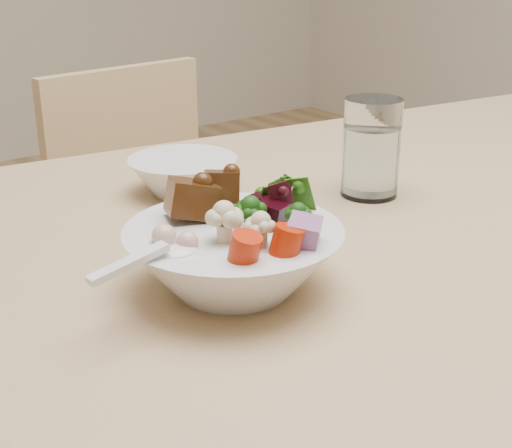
% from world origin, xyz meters
% --- Properties ---
extents(dining_table, '(1.72, 1.12, 0.75)m').
position_xyz_m(dining_table, '(-0.12, -0.10, 0.68)').
color(dining_table, tan).
rests_on(dining_table, ground).
extents(chair_far, '(0.42, 0.42, 0.83)m').
position_xyz_m(chair_far, '(-0.11, 0.58, 0.47)').
color(chair_far, tan).
rests_on(chair_far, ground).
extents(food_bowl, '(0.21, 0.21, 0.12)m').
position_xyz_m(food_bowl, '(-0.44, -0.14, 0.79)').
color(food_bowl, silver).
rests_on(food_bowl, dining_table).
extents(soup_spoon, '(0.11, 0.03, 0.02)m').
position_xyz_m(soup_spoon, '(-0.52, -0.16, 0.82)').
color(soup_spoon, silver).
rests_on(soup_spoon, food_bowl).
extents(water_glass, '(0.08, 0.08, 0.13)m').
position_xyz_m(water_glass, '(-0.13, -0.03, 0.81)').
color(water_glass, white).
rests_on(water_glass, dining_table).
extents(side_bowl, '(0.15, 0.15, 0.05)m').
position_xyz_m(side_bowl, '(-0.32, 0.13, 0.78)').
color(side_bowl, silver).
rests_on(side_bowl, dining_table).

